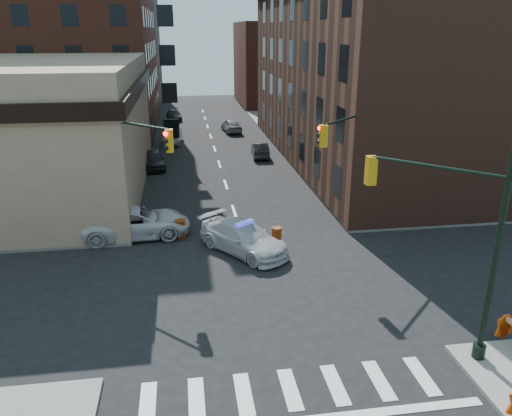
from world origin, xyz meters
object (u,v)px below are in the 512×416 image
object	(u,v)px
pedestrian_b	(52,231)
barrel_bank	(180,229)
pedestrian_a	(93,216)
barricade_nw_a	(91,220)
parked_car_wnear	(154,160)
pickup	(136,223)
parked_car_enear	(260,150)
police_car	(244,238)
barrel_road	(277,236)
parked_car_wfar	(173,136)

from	to	relation	value
pedestrian_b	barrel_bank	xyz separation A→B (m)	(6.66, 0.29, -0.42)
pedestrian_a	barricade_nw_a	bearing A→B (deg)	175.47
parked_car_wnear	pedestrian_a	xyz separation A→B (m)	(-2.72, -13.74, 0.26)
pickup	parked_car_enear	size ratio (longest dim) A/B	1.49
police_car	barrel_bank	distance (m)	4.03
pickup	pedestrian_a	world-z (taller)	pedestrian_a
barrel_road	barricade_nw_a	distance (m)	10.71
police_car	pedestrian_a	distance (m)	8.92
pedestrian_a	police_car	bearing A→B (deg)	17.84
pickup	barrel_road	bearing A→B (deg)	-110.75
pedestrian_a	parked_car_wfar	bearing A→B (deg)	122.89
parked_car_wnear	parked_car_enear	distance (m)	9.70
police_car	barricade_nw_a	world-z (taller)	police_car
parked_car_wfar	barrel_bank	world-z (taller)	parked_car_wfar
parked_car_wnear	barrel_bank	xyz separation A→B (m)	(2.09, -15.20, -0.21)
barrel_road	barrel_bank	distance (m)	5.38
barrel_road	parked_car_wfar	bearing A→B (deg)	102.18
parked_car_enear	pedestrian_a	xyz separation A→B (m)	(-12.07, -16.31, 0.34)
parked_car_wfar	parked_car_enear	distance (m)	10.54
police_car	parked_car_wfar	xyz separation A→B (m)	(-3.82, 27.18, -0.05)
barricade_nw_a	pedestrian_b	bearing A→B (deg)	-137.91
pickup	barricade_nw_a	distance (m)	2.89
pickup	parked_car_wnear	size ratio (longest dim) A/B	1.37
parked_car_wnear	parked_car_wfar	size ratio (longest dim) A/B	0.98
parked_car_wfar	parked_car_wnear	bearing A→B (deg)	-93.53
pedestrian_a	barrel_bank	size ratio (longest dim) A/B	1.61
parked_car_enear	parked_car_wnear	bearing A→B (deg)	18.61
police_car	pickup	bearing A→B (deg)	116.35
parked_car_enear	barrel_road	size ratio (longest dim) A/B	4.26
parked_car_wnear	pedestrian_b	bearing A→B (deg)	-113.24
police_car	parked_car_wnear	world-z (taller)	police_car
parked_car_wnear	parked_car_enear	world-z (taller)	parked_car_wnear
parked_car_wfar	barrel_road	xyz separation A→B (m)	(5.70, -26.42, -0.26)
parked_car_wnear	barrel_road	distance (m)	18.29
pickup	barrel_road	xyz separation A→B (m)	(7.53, -2.16, -0.36)
barricade_nw_a	barrel_bank	bearing A→B (deg)	-27.57
pickup	barrel_bank	size ratio (longest dim) A/B	5.67
police_car	parked_car_wnear	distance (m)	18.35
parked_car_wnear	pedestrian_b	size ratio (longest dim) A/B	2.71
barrel_bank	parked_car_wnear	bearing A→B (deg)	97.83
pedestrian_a	pedestrian_b	world-z (taller)	pedestrian_a
parked_car_enear	barricade_nw_a	distance (m)	20.23
barrel_bank	pickup	bearing A→B (deg)	166.80
pedestrian_b	barrel_bank	world-z (taller)	pedestrian_b
parked_car_wfar	barrel_road	distance (m)	27.03
parked_car_wfar	barrel_road	bearing A→B (deg)	-72.34
pickup	barricade_nw_a	bearing A→B (deg)	61.85
police_car	pickup	world-z (taller)	pickup
pedestrian_a	pickup	bearing A→B (deg)	22.91
parked_car_wfar	parked_car_enear	bearing A→B (deg)	-36.54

